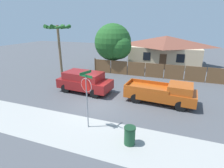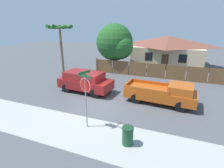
{
  "view_description": "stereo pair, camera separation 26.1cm",
  "coord_description": "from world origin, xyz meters",
  "px_view_note": "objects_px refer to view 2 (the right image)",
  "views": [
    {
      "loc": [
        5.11,
        -10.95,
        5.87
      ],
      "look_at": [
        0.9,
        0.54,
        1.6
      ],
      "focal_mm": 28.0,
      "sensor_mm": 36.0,
      "label": 1
    },
    {
      "loc": [
        5.35,
        -10.86,
        5.87
      ],
      "look_at": [
        0.9,
        0.54,
        1.6
      ],
      "focal_mm": 28.0,
      "sensor_mm": 36.0,
      "label": 2
    }
  ],
  "objects_px": {
    "red_suv": "(85,81)",
    "oak_tree": "(116,43)",
    "palm_tree": "(60,32)",
    "trash_bin": "(128,136)",
    "house": "(168,50)",
    "orange_pickup": "(163,93)",
    "stop_sign": "(85,90)"
  },
  "relations": [
    {
      "from": "orange_pickup",
      "to": "house",
      "type": "bearing_deg",
      "value": 97.7
    },
    {
      "from": "stop_sign",
      "to": "trash_bin",
      "type": "height_order",
      "value": "stop_sign"
    },
    {
      "from": "orange_pickup",
      "to": "oak_tree",
      "type": "bearing_deg",
      "value": 134.17
    },
    {
      "from": "house",
      "to": "palm_tree",
      "type": "bearing_deg",
      "value": -139.07
    },
    {
      "from": "oak_tree",
      "to": "trash_bin",
      "type": "relative_size",
      "value": 6.01
    },
    {
      "from": "palm_tree",
      "to": "trash_bin",
      "type": "xyz_separation_m",
      "value": [
        11.24,
        -10.09,
        -4.46
      ]
    },
    {
      "from": "orange_pickup",
      "to": "stop_sign",
      "type": "height_order",
      "value": "stop_sign"
    },
    {
      "from": "house",
      "to": "oak_tree",
      "type": "bearing_deg",
      "value": -132.97
    },
    {
      "from": "oak_tree",
      "to": "red_suv",
      "type": "height_order",
      "value": "oak_tree"
    },
    {
      "from": "oak_tree",
      "to": "red_suv",
      "type": "xyz_separation_m",
      "value": [
        0.05,
        -8.03,
        -2.5
      ]
    },
    {
      "from": "house",
      "to": "trash_bin",
      "type": "relative_size",
      "value": 10.59
    },
    {
      "from": "oak_tree",
      "to": "stop_sign",
      "type": "relative_size",
      "value": 1.72
    },
    {
      "from": "oak_tree",
      "to": "trash_bin",
      "type": "xyz_separation_m",
      "value": [
        5.68,
        -13.69,
        -3.0
      ]
    },
    {
      "from": "house",
      "to": "trash_bin",
      "type": "height_order",
      "value": "house"
    },
    {
      "from": "stop_sign",
      "to": "trash_bin",
      "type": "xyz_separation_m",
      "value": [
        2.71,
        -0.67,
        -1.86
      ]
    },
    {
      "from": "palm_tree",
      "to": "red_suv",
      "type": "height_order",
      "value": "palm_tree"
    },
    {
      "from": "house",
      "to": "stop_sign",
      "type": "relative_size",
      "value": 3.03
    },
    {
      "from": "palm_tree",
      "to": "red_suv",
      "type": "relative_size",
      "value": 1.18
    },
    {
      "from": "house",
      "to": "trash_bin",
      "type": "distance_m",
      "value": 20.06
    },
    {
      "from": "oak_tree",
      "to": "red_suv",
      "type": "relative_size",
      "value": 1.21
    },
    {
      "from": "red_suv",
      "to": "oak_tree",
      "type": "bearing_deg",
      "value": 94.33
    },
    {
      "from": "house",
      "to": "stop_sign",
      "type": "xyz_separation_m",
      "value": [
        -2.89,
        -19.32,
        0.2
      ]
    },
    {
      "from": "orange_pickup",
      "to": "trash_bin",
      "type": "xyz_separation_m",
      "value": [
        -1.12,
        -5.64,
        -0.35
      ]
    },
    {
      "from": "red_suv",
      "to": "stop_sign",
      "type": "distance_m",
      "value": 5.94
    },
    {
      "from": "palm_tree",
      "to": "red_suv",
      "type": "bearing_deg",
      "value": -38.26
    },
    {
      "from": "oak_tree",
      "to": "orange_pickup",
      "type": "xyz_separation_m",
      "value": [
        6.8,
        -8.05,
        -2.66
      ]
    },
    {
      "from": "house",
      "to": "palm_tree",
      "type": "xyz_separation_m",
      "value": [
        -11.42,
        -9.9,
        2.8
      ]
    },
    {
      "from": "palm_tree",
      "to": "orange_pickup",
      "type": "height_order",
      "value": "palm_tree"
    },
    {
      "from": "house",
      "to": "palm_tree",
      "type": "height_order",
      "value": "palm_tree"
    },
    {
      "from": "house",
      "to": "oak_tree",
      "type": "xyz_separation_m",
      "value": [
        -5.86,
        -6.3,
        1.34
      ]
    },
    {
      "from": "oak_tree",
      "to": "palm_tree",
      "type": "xyz_separation_m",
      "value": [
        -5.55,
        -3.61,
        1.45
      ]
    },
    {
      "from": "stop_sign",
      "to": "red_suv",
      "type": "bearing_deg",
      "value": 137.65
    }
  ]
}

